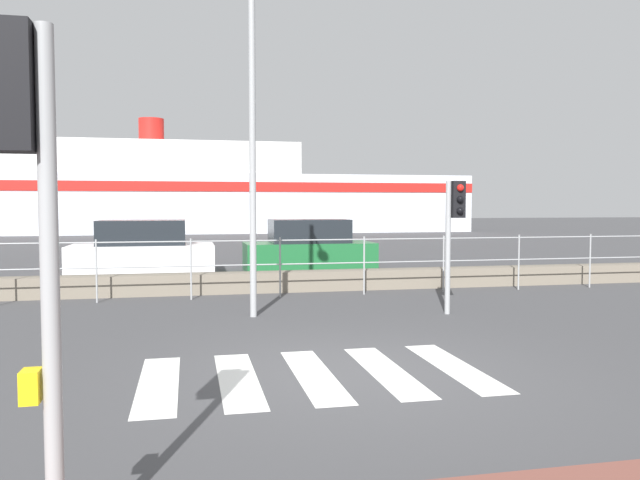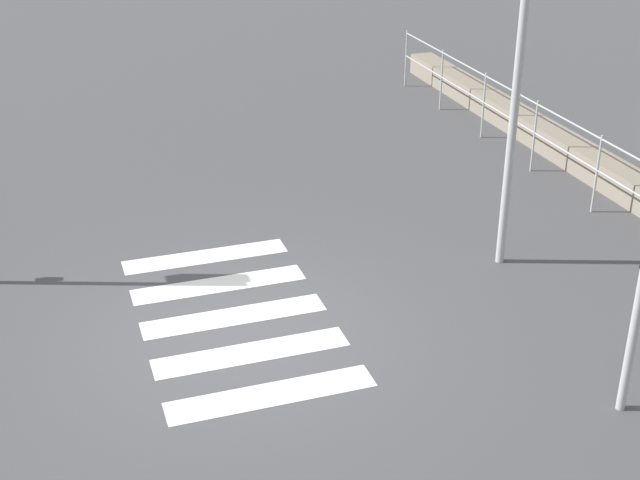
{
  "view_description": "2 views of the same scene",
  "coord_description": "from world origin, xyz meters",
  "px_view_note": "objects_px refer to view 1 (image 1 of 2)",
  "views": [
    {
      "loc": [
        -1.97,
        -7.19,
        2.04
      ],
      "look_at": [
        -0.02,
        2.0,
        1.5
      ],
      "focal_mm": 35.0,
      "sensor_mm": 36.0,
      "label": 1
    },
    {
      "loc": [
        9.28,
        -2.08,
        5.96
      ],
      "look_at": [
        0.02,
        1.0,
        1.2
      ],
      "focal_mm": 50.0,
      "sensor_mm": 36.0,
      "label": 2
    }
  ],
  "objects_px": {
    "parked_car_white": "(142,251)",
    "traffic_light_far": "(454,216)",
    "traffic_light_near": "(27,181)",
    "streetlamp": "(253,90)",
    "parked_car_green": "(309,249)",
    "ferry_boat": "(202,195)"
  },
  "relations": [
    {
      "from": "ferry_boat",
      "to": "parked_car_white",
      "type": "height_order",
      "value": "ferry_boat"
    },
    {
      "from": "streetlamp",
      "to": "traffic_light_far",
      "type": "bearing_deg",
      "value": -3.87
    },
    {
      "from": "streetlamp",
      "to": "parked_car_white",
      "type": "bearing_deg",
      "value": 107.51
    },
    {
      "from": "ferry_boat",
      "to": "streetlamp",
      "type": "bearing_deg",
      "value": -89.87
    },
    {
      "from": "traffic_light_far",
      "to": "streetlamp",
      "type": "bearing_deg",
      "value": 176.13
    },
    {
      "from": "traffic_light_far",
      "to": "traffic_light_near",
      "type": "bearing_deg",
      "value": -128.3
    },
    {
      "from": "parked_car_white",
      "to": "traffic_light_far",
      "type": "bearing_deg",
      "value": -52.66
    },
    {
      "from": "traffic_light_far",
      "to": "parked_car_green",
      "type": "height_order",
      "value": "traffic_light_far"
    },
    {
      "from": "streetlamp",
      "to": "ferry_boat",
      "type": "distance_m",
      "value": 36.4
    },
    {
      "from": "traffic_light_near",
      "to": "parked_car_green",
      "type": "xyz_separation_m",
      "value": [
        4.47,
        15.19,
        -1.49
      ]
    },
    {
      "from": "traffic_light_near",
      "to": "traffic_light_far",
      "type": "bearing_deg",
      "value": 51.7
    },
    {
      "from": "traffic_light_near",
      "to": "streetlamp",
      "type": "relative_size",
      "value": 0.46
    },
    {
      "from": "parked_car_green",
      "to": "ferry_boat",
      "type": "bearing_deg",
      "value": 95.14
    },
    {
      "from": "streetlamp",
      "to": "parked_car_green",
      "type": "bearing_deg",
      "value": 72.25
    },
    {
      "from": "traffic_light_far",
      "to": "ferry_boat",
      "type": "height_order",
      "value": "ferry_boat"
    },
    {
      "from": "streetlamp",
      "to": "parked_car_green",
      "type": "xyz_separation_m",
      "value": [
        2.49,
        7.79,
        -3.36
      ]
    },
    {
      "from": "traffic_light_far",
      "to": "streetlamp",
      "type": "height_order",
      "value": "streetlamp"
    },
    {
      "from": "parked_car_white",
      "to": "parked_car_green",
      "type": "relative_size",
      "value": 1.04
    },
    {
      "from": "ferry_boat",
      "to": "traffic_light_near",
      "type": "bearing_deg",
      "value": -92.48
    },
    {
      "from": "traffic_light_far",
      "to": "streetlamp",
      "type": "xyz_separation_m",
      "value": [
        -3.67,
        0.25,
        2.22
      ]
    },
    {
      "from": "streetlamp",
      "to": "parked_car_green",
      "type": "height_order",
      "value": "streetlamp"
    },
    {
      "from": "streetlamp",
      "to": "ferry_boat",
      "type": "bearing_deg",
      "value": 90.13
    }
  ]
}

